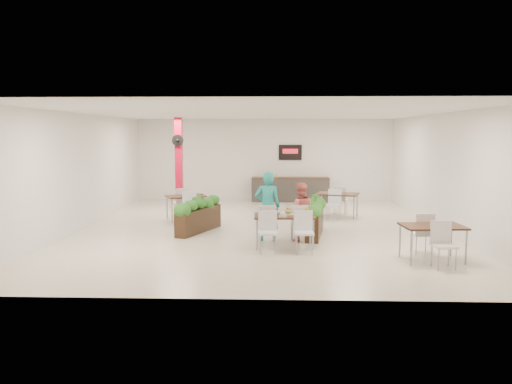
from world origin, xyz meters
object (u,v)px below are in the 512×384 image
main_table (284,220)px  diner_woman (300,212)px  side_table_a (186,200)px  side_table_c (433,231)px  service_counter (290,189)px  planter_left (199,213)px  diner_man (267,206)px  planter_right (315,216)px  side_table_b (337,197)px  red_column (179,162)px

main_table → diner_woman: 0.78m
side_table_a → side_table_c: same height
service_counter → planter_left: size_ratio=1.57×
side_table_a → side_table_c: bearing=-63.4°
service_counter → diner_man: bearing=-96.3°
planter_left → planter_right: (3.08, -0.39, -0.01)m
diner_man → main_table: bearing=118.7°
planter_left → planter_right: planter_right is taller
side_table_b → main_table: bearing=-95.0°
red_column → diner_woman: 6.76m
service_counter → red_column: bearing=-155.0°
planter_left → side_table_b: bearing=33.2°
planter_left → service_counter: bearing=66.7°
main_table → side_table_a: bearing=129.2°
red_column → planter_right: (4.41, -4.72, -1.13)m
red_column → planter_left: (1.33, -4.33, -1.12)m
planter_left → diner_man: bearing=-29.5°
side_table_a → diner_man: bearing=-74.0°
diner_man → side_table_c: size_ratio=1.04×
red_column → diner_man: red_column is taller
red_column → service_counter: size_ratio=1.07×
planter_right → main_table: bearing=-122.2°
red_column → side_table_b: size_ratio=1.91×
diner_man → planter_left: (-1.86, 1.05, -0.34)m
main_table → diner_woman: diner_woman is taller
service_counter → diner_man: 7.30m
red_column → diner_man: 6.31m
side_table_a → side_table_c: size_ratio=1.00×
planter_right → side_table_b: planter_right is taller
planter_right → side_table_c: planter_right is taller
red_column → diner_woman: bearing=-53.4°
service_counter → diner_man: service_counter is taller
service_counter → side_table_a: (-3.34, -4.30, 0.13)m
red_column → side_table_a: size_ratio=1.94×
service_counter → planter_right: (0.42, -6.58, 0.02)m
diner_man → side_table_a: (-2.54, 2.94, -0.23)m
side_table_c → planter_left: bearing=147.1°
red_column → planter_right: red_column is taller
planter_right → side_table_b: size_ratio=1.23×
service_counter → main_table: size_ratio=1.80×
planter_left → side_table_c: planter_left is taller
red_column → side_table_c: size_ratio=1.94×
main_table → side_table_c: bearing=-21.1°
red_column → side_table_a: 2.72m
planter_right → side_table_a: 4.40m
side_table_b → side_table_a: bearing=-153.5°
planter_right → red_column: bearing=133.1°
diner_woman → side_table_c: (2.65, -1.83, -0.10)m
diner_woman → side_table_a: bearing=-43.5°
service_counter → side_table_b: bearing=-68.8°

